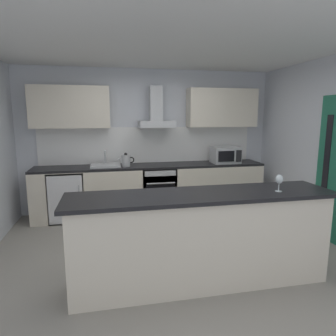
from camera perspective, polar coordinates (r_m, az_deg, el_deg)
The scene contains 14 objects.
ground at distance 4.03m, azimuth 0.76°, elevation -16.24°, with size 5.63×4.99×0.02m, color gray.
ceiling at distance 3.71m, azimuth 0.86°, elevation 23.06°, with size 5.63×4.99×0.02m, color white.
wall_back at distance 5.66m, azimuth -3.74°, elevation 5.22°, with size 5.63×0.12×2.60m, color silver.
backsplash_tile at distance 5.59m, azimuth -3.63°, elevation 4.45°, with size 3.94×0.02×0.66m, color white.
counter_back at distance 5.43m, azimuth -3.08°, elevation -4.09°, with size 4.08×0.60×0.90m.
counter_island at distance 3.22m, azimuth 6.44°, elevation -13.29°, with size 2.77×0.64×0.99m.
upper_cabinets at distance 5.41m, azimuth -3.47°, elevation 11.47°, with size 4.02×0.32×0.70m.
oven at distance 5.41m, azimuth -1.98°, elevation -4.01°, with size 0.60×0.62×0.80m.
refrigerator at distance 5.39m, azimuth -18.67°, elevation -4.99°, with size 0.58×0.60×0.85m.
microwave at distance 5.63m, azimuth 10.94°, elevation 2.48°, with size 0.50×0.38×0.30m.
sink at distance 5.26m, azimuth -11.87°, elevation 0.57°, with size 0.50×0.40×0.26m.
kettle at distance 5.21m, azimuth -8.04°, elevation 1.46°, with size 0.29×0.15×0.24m.
range_hood at distance 5.38m, azimuth -2.30°, elevation 10.18°, with size 0.62×0.45×0.72m.
wine_glass at distance 3.29m, azimuth 20.52°, elevation -2.15°, with size 0.08×0.08×0.18m.
Camera 1 is at (-0.79, -3.53, 1.78)m, focal length 31.85 mm.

